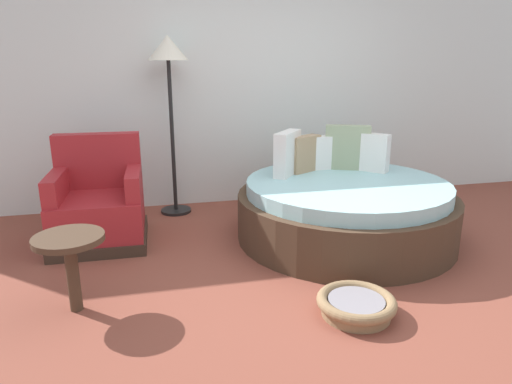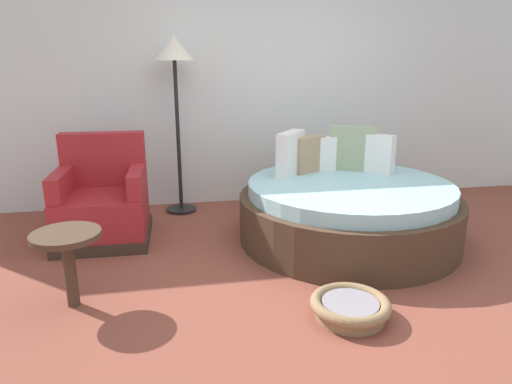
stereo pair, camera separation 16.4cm
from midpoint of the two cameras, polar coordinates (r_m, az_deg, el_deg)
ground_plane at (r=3.45m, az=6.26°, el=-11.27°), size 8.00×8.00×0.02m
back_wall at (r=5.20m, az=-1.57°, el=13.47°), size 8.00×0.12×2.66m
round_daybed at (r=4.21m, az=10.00°, el=-1.97°), size 1.97×1.97×0.97m
red_armchair at (r=4.30m, az=-20.19°, el=-1.65°), size 0.81×0.81×0.94m
pet_basket at (r=3.04m, az=10.94°, el=-13.76°), size 0.51×0.51×0.13m
side_table at (r=3.15m, az=-23.78°, el=-6.65°), size 0.44×0.44×0.52m
floor_lamp at (r=4.76m, az=-11.95°, el=15.32°), size 0.40×0.40×1.82m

